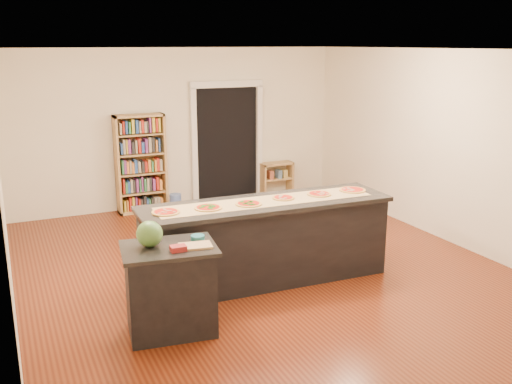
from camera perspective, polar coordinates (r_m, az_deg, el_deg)
name	(u,v)px	position (r m, az deg, el deg)	size (l,w,h in m)	color
room	(263,165)	(7.13, 0.67, 2.74)	(6.00, 7.00, 2.80)	#F0E5C9
doorway	(227,136)	(10.64, -2.93, 5.63)	(1.40, 0.09, 2.21)	black
kitchen_island	(266,241)	(7.03, 0.99, -4.93)	(3.09, 0.84, 1.02)	black
side_counter	(170,289)	(5.91, -8.56, -9.57)	(0.93, 0.68, 0.92)	black
bookshelf	(141,164)	(10.06, -11.44, 2.80)	(0.85, 0.30, 1.70)	tan
low_shelf	(276,179)	(11.06, 2.06, 1.34)	(0.64, 0.27, 0.64)	tan
waste_bin	(176,202)	(10.14, -8.04, -1.03)	(0.21, 0.21, 0.30)	#506DB3
kraft_paper	(266,201)	(6.88, 1.00, -0.94)	(2.68, 0.48, 0.00)	#A28053
watermelon	(150,234)	(5.73, -10.60, -4.15)	(0.26, 0.26, 0.26)	#144214
cutting_board	(195,246)	(5.69, -6.08, -5.37)	(0.32, 0.21, 0.02)	tan
package_red	(178,248)	(5.60, -7.78, -5.60)	(0.15, 0.11, 0.05)	maroon
package_teal	(198,238)	(5.87, -5.85, -4.58)	(0.14, 0.14, 0.05)	#195966
pizza_a	(166,212)	(6.49, -9.00, -1.99)	(0.30, 0.30, 0.02)	tan
pizza_b	(208,208)	(6.60, -4.81, -1.56)	(0.31, 0.31, 0.02)	tan
pizza_c	(249,204)	(6.74, -0.74, -1.17)	(0.30, 0.30, 0.02)	tan
pizza_d	(283,198)	(7.00, 2.76, -0.58)	(0.29, 0.29, 0.02)	tan
pizza_e	(319,194)	(7.22, 6.33, -0.19)	(0.29, 0.29, 0.02)	tan
pizza_f	(352,190)	(7.47, 9.61, 0.21)	(0.36, 0.36, 0.02)	tan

